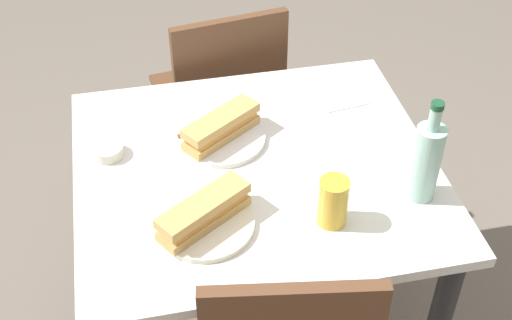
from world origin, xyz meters
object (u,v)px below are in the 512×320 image
at_px(plate_near, 222,138).
at_px(olive_bowl, 107,151).
at_px(dining_table, 256,199).
at_px(plate_far, 205,224).
at_px(baguette_sandwich_near, 221,126).
at_px(knife_far, 186,212).
at_px(beer_glass, 333,202).
at_px(baguette_sandwich_far, 204,212).
at_px(chair_far, 223,99).
at_px(knife_near, 204,128).
at_px(water_bottle, 426,161).

bearing_deg(plate_near, olive_bowl, 179.62).
bearing_deg(plate_near, dining_table, -59.85).
xyz_separation_m(dining_table, plate_far, (-0.16, -0.19, 0.13)).
relative_size(plate_near, baguette_sandwich_near, 1.04).
distance_m(knife_far, beer_glass, 0.35).
bearing_deg(knife_far, baguette_sandwich_far, -45.10).
bearing_deg(chair_far, plate_near, -99.39).
bearing_deg(baguette_sandwich_near, knife_far, -116.01).
height_order(chair_far, olive_bowl, chair_far).
xyz_separation_m(knife_near, baguette_sandwich_far, (-0.05, -0.35, 0.03)).
distance_m(chair_far, beer_glass, 0.91).
relative_size(baguette_sandwich_near, olive_bowl, 2.69).
bearing_deg(plate_near, chair_far, 80.61).
distance_m(plate_near, baguette_sandwich_near, 0.04).
relative_size(plate_near, plate_far, 1.00).
xyz_separation_m(baguette_sandwich_far, water_bottle, (0.54, -0.00, 0.06)).
height_order(chair_far, beer_glass, chair_far).
distance_m(baguette_sandwich_near, olive_bowl, 0.31).
distance_m(plate_near, beer_glass, 0.41).
bearing_deg(chair_far, plate_far, -102.28).
bearing_deg(baguette_sandwich_near, olive_bowl, 179.62).
bearing_deg(baguette_sandwich_near, baguette_sandwich_far, -106.81).
bearing_deg(beer_glass, knife_far, 166.28).
bearing_deg(baguette_sandwich_far, knife_far, 134.90).
relative_size(plate_far, knife_far, 1.53).
height_order(dining_table, water_bottle, water_bottle).
bearing_deg(dining_table, baguette_sandwich_near, 120.15).
relative_size(water_bottle, beer_glass, 2.24).
bearing_deg(knife_far, chair_far, 74.42).
relative_size(dining_table, plate_far, 3.94).
relative_size(baguette_sandwich_far, knife_far, 1.54).
distance_m(baguette_sandwich_far, knife_far, 0.06).
bearing_deg(dining_table, beer_glass, -59.77).
height_order(chair_far, baguette_sandwich_far, chair_far).
height_order(baguette_sandwich_near, knife_far, baguette_sandwich_near).
xyz_separation_m(chair_far, baguette_sandwich_far, (-0.18, -0.81, 0.28)).
xyz_separation_m(baguette_sandwich_near, knife_far, (-0.13, -0.27, -0.03)).
xyz_separation_m(chair_far, baguette_sandwich_near, (-0.08, -0.50, 0.28)).
xyz_separation_m(dining_table, chair_far, (0.01, 0.62, -0.10)).
bearing_deg(knife_near, baguette_sandwich_near, -44.83).
bearing_deg(chair_far, olive_bowl, -128.02).
relative_size(knife_near, baguette_sandwich_far, 0.73).
xyz_separation_m(dining_table, knife_far, (-0.20, -0.15, 0.14)).
height_order(baguette_sandwich_near, plate_far, baguette_sandwich_near).
distance_m(chair_far, plate_near, 0.56).
bearing_deg(plate_near, knife_near, 135.17).
xyz_separation_m(dining_table, olive_bowl, (-0.38, 0.12, 0.14)).
relative_size(knife_near, knife_far, 1.12).
bearing_deg(plate_near, plate_far, -106.81).
distance_m(beer_glass, olive_bowl, 0.63).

